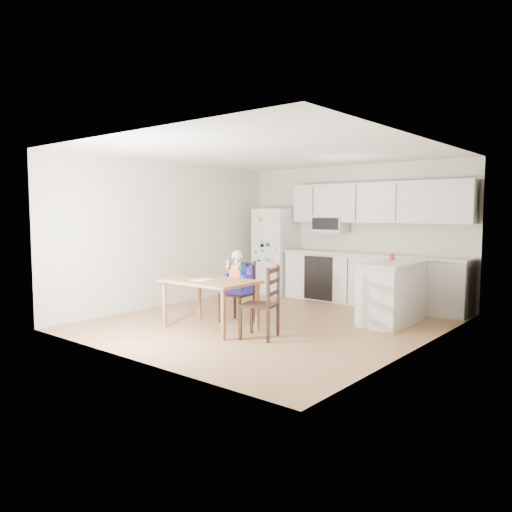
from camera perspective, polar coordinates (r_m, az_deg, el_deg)
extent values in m
cube|color=#9A6E48|center=(7.52, 1.78, -7.56)|extent=(4.50, 5.00, 0.01)
cube|color=beige|center=(9.45, 11.14, 2.62)|extent=(4.50, 0.02, 2.50)
cube|color=beige|center=(8.91, -9.72, 2.49)|extent=(0.02, 5.00, 2.50)
cube|color=beige|center=(6.23, 18.38, 1.23)|extent=(0.02, 5.00, 2.50)
cube|color=white|center=(7.39, 1.83, 11.75)|extent=(4.50, 5.00, 0.01)
cube|color=silver|center=(10.02, 2.33, 0.55)|extent=(0.72, 0.70, 1.70)
cube|color=silver|center=(9.01, 13.11, -2.77)|extent=(3.34, 0.60, 0.86)
cube|color=beige|center=(8.95, 13.14, 0.14)|extent=(3.37, 0.62, 0.05)
cube|color=black|center=(9.19, 7.10, -2.52)|extent=(0.60, 0.02, 0.80)
cube|color=silver|center=(9.05, 13.65, 5.95)|extent=(3.34, 0.34, 0.70)
cube|color=silver|center=(9.46, 8.50, 3.69)|extent=(0.60, 0.38, 0.33)
cube|color=silver|center=(7.63, 15.26, -4.24)|extent=(0.58, 1.17, 0.86)
cube|color=beige|center=(7.57, 15.34, -0.86)|extent=(0.64, 1.23, 0.05)
cylinder|color=red|center=(7.90, 15.29, -0.08)|extent=(0.08, 0.08, 0.10)
cube|color=brown|center=(6.99, -5.28, -2.88)|extent=(1.30, 0.83, 0.04)
cylinder|color=brown|center=(7.23, -10.43, -5.45)|extent=(0.06, 0.06, 0.66)
cylinder|color=brown|center=(7.68, -6.50, -4.78)|extent=(0.06, 0.06, 0.66)
cylinder|color=brown|center=(6.41, -3.77, -6.74)|extent=(0.06, 0.06, 0.66)
cylinder|color=brown|center=(6.92, 0.15, -5.86)|extent=(0.06, 0.06, 0.66)
cube|color=#ADADB2|center=(6.95, -6.09, -2.73)|extent=(0.26, 0.23, 0.01)
cylinder|color=#2A24C8|center=(7.35, -7.08, -2.30)|extent=(0.12, 0.06, 0.02)
cube|color=black|center=(7.44, -2.16, -4.39)|extent=(0.44, 0.44, 0.03)
cube|color=black|center=(7.44, -4.13, -6.08)|extent=(0.04, 0.04, 0.40)
cube|color=black|center=(7.73, -2.43, -5.66)|extent=(0.04, 0.04, 0.40)
cube|color=black|center=(7.23, -1.86, -6.41)|extent=(0.04, 0.04, 0.40)
cube|color=black|center=(7.52, -0.20, -5.96)|extent=(0.04, 0.04, 0.40)
cube|color=black|center=(7.55, -1.34, -2.31)|extent=(0.40, 0.07, 0.48)
cube|color=#2A24C8|center=(7.43, -2.16, -3.92)|extent=(0.39, 0.36, 0.10)
cube|color=#2A24C8|center=(7.50, -1.55, -2.20)|extent=(0.37, 0.09, 0.33)
cube|color=#5B71E6|center=(7.40, -2.25, -3.51)|extent=(0.30, 0.27, 0.02)
cube|color=#2D5BAF|center=(7.40, -2.12, -1.82)|extent=(0.22, 0.15, 0.25)
cube|color=orange|center=(7.35, -2.41, -1.94)|extent=(0.18, 0.03, 0.19)
sphere|color=beige|center=(7.37, -2.17, -0.01)|extent=(0.18, 0.18, 0.16)
ellipsoid|color=olive|center=(7.36, -2.17, 0.12)|extent=(0.18, 0.17, 0.14)
cube|color=black|center=(6.50, 0.39, -5.61)|extent=(0.53, 0.53, 0.03)
cube|color=black|center=(6.79, -0.54, -7.09)|extent=(0.04, 0.04, 0.42)
cube|color=black|center=(6.66, 2.52, -7.33)|extent=(0.04, 0.04, 0.42)
cube|color=black|center=(6.45, -1.81, -7.75)|extent=(0.04, 0.04, 0.42)
cube|color=black|center=(6.31, 1.39, -8.03)|extent=(0.04, 0.04, 0.42)
cube|color=black|center=(6.39, 1.99, -3.39)|extent=(0.16, 0.41, 0.50)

